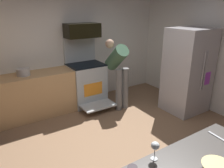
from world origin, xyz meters
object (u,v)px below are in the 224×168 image
at_px(person_cook, 118,68).
at_px(wine_glass_mid, 155,146).
at_px(microwave, 82,30).
at_px(refrigerator, 188,71).
at_px(stock_pot, 23,72).
at_px(oven_range, 86,82).

xyz_separation_m(person_cook, wine_glass_mid, (-1.39, -2.60, 0.13)).
relative_size(person_cook, wine_glass_mid, 8.53).
bearing_deg(microwave, refrigerator, -43.31).
bearing_deg(wine_glass_mid, stock_pot, 98.07).
relative_size(refrigerator, wine_glass_mid, 10.16).
height_order(oven_range, wine_glass_mid, oven_range).
height_order(oven_range, stock_pot, oven_range).
bearing_deg(stock_pot, oven_range, -0.67).
relative_size(oven_range, wine_glass_mid, 8.76).
height_order(refrigerator, person_cook, refrigerator).
distance_m(refrigerator, stock_pot, 3.32).
distance_m(wine_glass_mid, stock_pot, 3.18).
distance_m(oven_range, wine_glass_mid, 3.29).
xyz_separation_m(microwave, refrigerator, (1.65, -1.56, -0.79)).
distance_m(refrigerator, wine_glass_mid, 3.03).
height_order(oven_range, refrigerator, refrigerator).
distance_m(oven_range, refrigerator, 2.23).
relative_size(microwave, refrigerator, 0.42).
bearing_deg(microwave, person_cook, -50.39).
relative_size(microwave, wine_glass_mid, 4.27).
bearing_deg(wine_glass_mid, oven_range, 74.38).
bearing_deg(oven_range, wine_glass_mid, -105.62).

